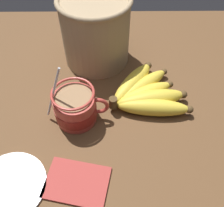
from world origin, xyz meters
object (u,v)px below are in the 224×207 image
(banana_bunch, at_px, (145,94))
(small_plate, at_px, (10,186))
(woven_basket, at_px, (96,30))
(coffee_mug, at_px, (76,108))

(banana_bunch, relative_size, small_plate, 1.39)
(banana_bunch, height_order, woven_basket, woven_basket)
(coffee_mug, relative_size, woven_basket, 0.85)
(coffee_mug, bearing_deg, woven_basket, 79.21)
(banana_bunch, xyz_separation_m, small_plate, (-0.29, -0.23, -0.02))
(banana_bunch, distance_m, small_plate, 0.37)
(small_plate, bearing_deg, woven_basket, 67.12)
(coffee_mug, distance_m, woven_basket, 0.23)
(coffee_mug, height_order, small_plate, coffee_mug)
(coffee_mug, relative_size, banana_bunch, 0.80)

